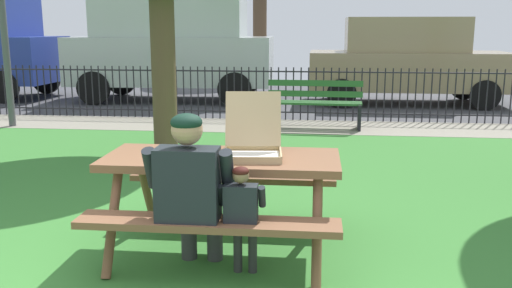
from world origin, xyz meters
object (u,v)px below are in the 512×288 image
Objects in this scene: pizza_box_open at (253,141)px; adult_at_table at (191,188)px; pizza_slice_on_table at (173,151)px; child_at_table at (242,211)px; parked_car_left at (172,45)px; park_bench_center at (315,105)px; picnic_table_foreground at (222,178)px; parked_car_center at (407,60)px.

adult_at_table is (-0.36, -0.56, -0.22)m from pizza_box_open.
child_at_table is at bearing -45.07° from pizza_slice_on_table.
parked_car_left is (-2.96, 8.89, 0.42)m from pizza_box_open.
parked_car_left is at bearing 134.85° from park_bench_center.
pizza_box_open is 0.12× the size of parked_car_left.
adult_at_table is (0.29, -0.62, -0.12)m from pizza_slice_on_table.
picnic_table_foreground is 7.89× the size of pizza_slice_on_table.
adult_at_table is 6.08m from park_bench_center.
pizza_slice_on_table reaches higher than picnic_table_foreground.
pizza_box_open is 0.66m from pizza_slice_on_table.
adult_at_table is (-0.13, -0.50, 0.06)m from picnic_table_foreground.
park_bench_center is (0.44, 5.47, -0.47)m from pizza_box_open.
park_bench_center is at bearing 85.78° from child_at_table.
parked_car_center reaches higher than child_at_table.
pizza_slice_on_table is 0.69m from adult_at_table.
child_at_table is 9.80m from parked_car_center.
adult_at_table reaches higher than child_at_table.
parked_car_left reaches higher than picnic_table_foreground.
child_at_table is (0.64, -0.65, -0.27)m from pizza_slice_on_table.
picnic_table_foreground is 0.47m from pizza_slice_on_table.
pizza_box_open is at bearing 13.41° from picnic_table_foreground.
parked_car_left is at bearing 105.39° from adult_at_table.
pizza_slice_on_table is 0.95m from child_at_table.
adult_at_table is 1.41× the size of child_at_table.
pizza_box_open reaches higher than pizza_slice_on_table.
park_bench_center reaches higher than picnic_table_foreground.
pizza_slice_on_table is at bearing 134.93° from child_at_table.
parked_car_left reaches higher than child_at_table.
park_bench_center is (0.68, 5.52, -0.18)m from picnic_table_foreground.
picnic_table_foreground is 0.58m from child_at_table.
child_at_table is (0.36, -0.03, -0.15)m from adult_at_table.
picnic_table_foreground is 2.15× the size of child_at_table.
adult_at_table is at bearing -122.99° from pizza_box_open.
adult_at_table is 9.86m from parked_car_center.
pizza_box_open is at bearing -105.49° from parked_car_center.
adult_at_table reaches higher than park_bench_center.
picnic_table_foreground is 0.37m from pizza_box_open.
parked_car_center reaches higher than pizza_box_open.
pizza_slice_on_table is at bearing 174.65° from pizza_box_open.
adult_at_table is 0.39m from child_at_table.
pizza_box_open is 0.35× the size of park_bench_center.
child_at_table is at bearing -94.22° from park_bench_center.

